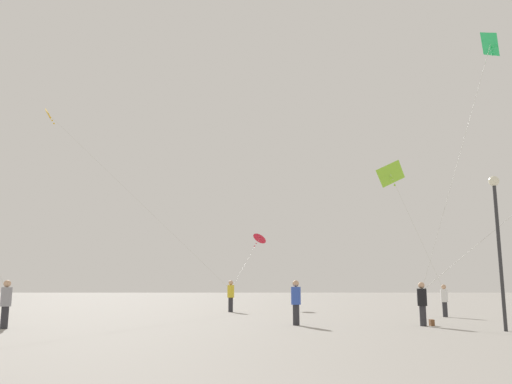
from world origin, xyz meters
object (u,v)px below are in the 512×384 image
person_in_white (444,299)px  person_in_blue (296,300)px  person_in_grey (6,302)px  lamppost_east (497,226)px  person_in_black (422,302)px  kite_lime_delta (390,175)px  kite_amber_delta (56,121)px  person_in_yellow (231,295)px  kite_crimson_diamond (260,238)px  handbag_beside_flyer (432,323)px  kite_emerald_delta (490,48)px

person_in_white → person_in_blue: bearing=46.7°
person_in_grey → lamppost_east: 17.43m
person_in_black → kite_lime_delta: size_ratio=0.27×
kite_amber_delta → lamppost_east: (20.97, -14.41, -8.36)m
person_in_yellow → kite_crimson_diamond: size_ratio=0.21×
kite_lime_delta → handbag_beside_flyer: kite_lime_delta is taller
kite_emerald_delta → kite_crimson_diamond: 22.56m
person_in_black → kite_emerald_delta: (3.42, 0.05, 10.35)m
lamppost_east → person_in_white: bearing=82.8°
lamppost_east → person_in_blue: bearing=156.8°
kite_amber_delta → lamppost_east: kite_amber_delta is taller
person_in_yellow → kite_lime_delta: bearing=-48.6°
person_in_black → kite_emerald_delta: 10.90m
lamppost_east → kite_amber_delta: bearing=145.5°
kite_emerald_delta → kite_crimson_diamond: kite_emerald_delta is taller
person_in_black → kite_lime_delta: 7.85m
kite_lime_delta → lamppost_east: 8.37m
person_in_black → kite_emerald_delta: kite_emerald_delta is taller
person_in_grey → kite_lime_delta: bearing=-144.2°
person_in_blue → kite_amber_delta: 21.32m
person_in_white → kite_emerald_delta: 12.08m
person_in_blue → lamppost_east: 7.77m
person_in_black → lamppost_east: 4.08m
person_in_yellow → kite_lime_delta: 12.01m
kite_lime_delta → person_in_grey: bearing=-158.1°
kite_emerald_delta → handbag_beside_flyer: size_ratio=32.94×
kite_crimson_diamond → person_in_blue: bearing=-86.6°
person_in_black → kite_amber_delta: 24.99m
kite_lime_delta → person_in_white: bearing=23.5°
kite_lime_delta → kite_amber_delta: bearing=160.2°
person_in_blue → handbag_beside_flyer: 5.19m
handbag_beside_flyer → person_in_blue: bearing=176.0°
person_in_black → kite_emerald_delta: bearing=-38.5°
person_in_white → kite_emerald_delta: bearing=103.7°
handbag_beside_flyer → lamppost_east: bearing=-57.4°
person_in_blue → handbag_beside_flyer: person_in_blue is taller
kite_lime_delta → handbag_beside_flyer: size_ratio=19.14×
kite_lime_delta → kite_amber_delta: (-19.34, 6.95, 4.96)m
person_in_grey → person_in_yellow: size_ratio=0.91×
person_in_yellow → kite_crimson_diamond: (1.84, 7.99, 4.10)m
person_in_white → kite_crimson_diamond: bearing=-45.9°
kite_crimson_diamond → person_in_grey: bearing=-114.0°
person_in_black → kite_amber_delta: size_ratio=0.14×
person_in_grey → person_in_yellow: person_in_yellow is taller
person_in_white → kite_crimson_diamond: size_ratio=0.18×
lamppost_east → kite_crimson_diamond: bearing=109.7°
kite_emerald_delta → person_in_yellow: bearing=133.9°
person_in_black → handbag_beside_flyer: (0.35, 0.10, -0.78)m
person_in_blue → kite_emerald_delta: kite_emerald_delta is taller
person_in_yellow → kite_amber_delta: size_ratio=0.15×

